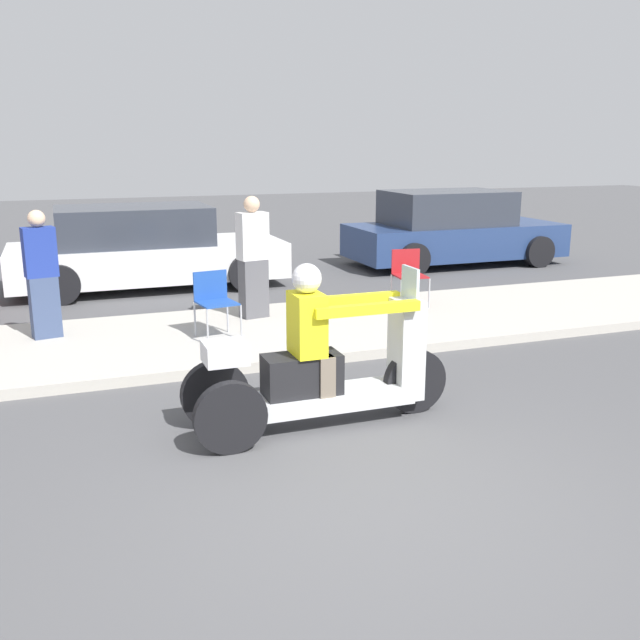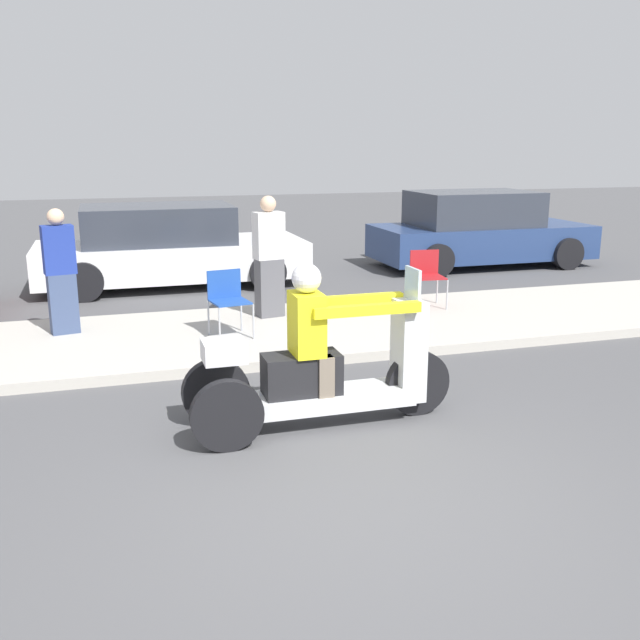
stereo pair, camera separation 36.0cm
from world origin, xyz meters
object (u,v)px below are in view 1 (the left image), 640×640
object	(u,v)px
motorcycle_trike	(320,369)
parked_car_lot_center	(144,249)
spectator_near_curb	(253,260)
folding_chair_set_back	(408,271)
folding_chair_curbside	(214,297)
parked_car_lot_right	(452,230)
spectator_mid_group	(42,277)

from	to	relation	value
motorcycle_trike	parked_car_lot_center	bearing A→B (deg)	95.71
motorcycle_trike	spectator_near_curb	xyz separation A→B (m)	(0.40, 3.74, 0.39)
folding_chair_set_back	folding_chair_curbside	xyz separation A→B (m)	(-3.12, -0.82, 0.00)
parked_car_lot_right	folding_chair_set_back	bearing A→B (deg)	-128.55
parked_car_lot_center	spectator_mid_group	bearing A→B (deg)	-115.74
spectator_mid_group	parked_car_lot_right	world-z (taller)	spectator_mid_group
folding_chair_set_back	folding_chair_curbside	distance (m)	3.22
folding_chair_curbside	parked_car_lot_center	world-z (taller)	parked_car_lot_center
spectator_mid_group	folding_chair_set_back	xyz separation A→B (m)	(5.11, 0.10, -0.26)
motorcycle_trike	spectator_near_curb	bearing A→B (deg)	83.92
folding_chair_curbside	parked_car_lot_right	size ratio (longest dim) A/B	0.19
folding_chair_set_back	folding_chair_curbside	size ratio (longest dim) A/B	1.00
parked_car_lot_right	parked_car_lot_center	distance (m)	6.33
motorcycle_trike	spectator_near_curb	size ratio (longest dim) A/B	1.47
motorcycle_trike	parked_car_lot_right	bearing A→B (deg)	52.33
folding_chair_set_back	parked_car_lot_center	bearing A→B (deg)	136.84
folding_chair_curbside	folding_chair_set_back	bearing A→B (deg)	14.67
parked_car_lot_center	motorcycle_trike	bearing A→B (deg)	-84.29
spectator_near_curb	folding_chair_set_back	world-z (taller)	spectator_near_curb
folding_chair_set_back	parked_car_lot_center	distance (m)	4.78
folding_chair_set_back	parked_car_lot_right	world-z (taller)	parked_car_lot_right
spectator_near_curb	parked_car_lot_center	world-z (taller)	spectator_near_curb
folding_chair_set_back	parked_car_lot_center	size ratio (longest dim) A/B	0.18
folding_chair_curbside	parked_car_lot_right	xyz separation A→B (m)	(5.96, 4.38, 0.10)
folding_chair_set_back	spectator_mid_group	bearing A→B (deg)	-178.86
spectator_mid_group	parked_car_lot_center	world-z (taller)	spectator_mid_group
parked_car_lot_right	motorcycle_trike	bearing A→B (deg)	-127.67
motorcycle_trike	spectator_mid_group	distance (m)	4.32
folding_chair_curbside	spectator_near_curb	bearing A→B (deg)	48.81
spectator_mid_group	parked_car_lot_center	bearing A→B (deg)	64.26
spectator_near_curb	folding_chair_curbside	bearing A→B (deg)	-131.19
folding_chair_curbside	motorcycle_trike	bearing A→B (deg)	-83.47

